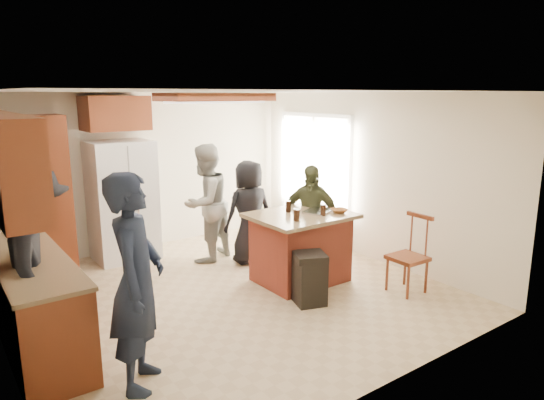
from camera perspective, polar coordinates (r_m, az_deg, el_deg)
room_shell at (r=9.98m, az=11.60°, el=2.84°), size 8.00×5.20×5.00m
person_front_left at (r=4.25m, az=-15.64°, el=-9.32°), size 0.79×0.84×1.87m
person_behind_left at (r=7.28m, az=-7.82°, el=-0.37°), size 1.00×0.84×1.76m
person_behind_right at (r=7.18m, az=-2.69°, el=-1.39°), size 0.77×0.53×1.54m
person_side_right at (r=6.92m, az=4.50°, el=-2.04°), size 0.86×0.99×1.51m
person_counter at (r=5.14m, az=-25.94°, el=-6.53°), size 0.77×1.27×1.84m
left_cabinetry at (r=5.62m, az=-27.78°, el=-4.77°), size 0.64×3.00×2.30m
back_wall_units at (r=7.42m, az=-23.32°, el=2.88°), size 1.80×0.60×2.45m
refrigerator at (r=7.64m, az=-17.17°, el=-0.08°), size 0.90×0.76×1.80m
kitchen_island at (r=6.52m, az=3.38°, el=-5.52°), size 1.28×1.03×0.93m
island_items at (r=6.43m, az=5.41°, el=-1.20°), size 0.90×0.70×0.15m
trash_bin at (r=5.88m, az=4.45°, el=-9.16°), size 0.48×0.48×0.63m
spindle_chair at (r=6.40m, az=15.78°, el=-6.52°), size 0.43×0.43×0.99m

